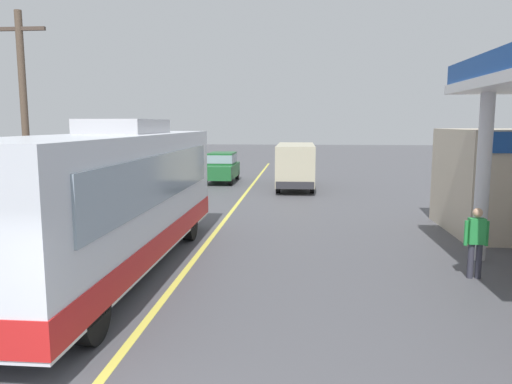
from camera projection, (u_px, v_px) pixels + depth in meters
The scene contains 7 objects.
ground at pixel (244, 196), 24.41m from camera, with size 120.00×120.00×0.00m, color #4C4C51.
lane_divider_stripe at pixel (230, 214), 19.48m from camera, with size 0.16×50.00×0.01m, color #D8CC4C.
coach_bus_main at pixel (113, 202), 11.69m from camera, with size 2.60×11.04×3.69m.
minibus_opposing_lane at pixel (296, 162), 27.01m from camera, with size 2.04×6.13×2.44m.
pedestrian_near_pump at pixel (476, 239), 11.25m from camera, with size 0.55×0.22×1.66m.
car_trailing_behind_bus at pixel (222, 166), 29.91m from camera, with size 1.70×4.20×1.82m.
utility_pole_roadside at pixel (25, 116), 16.49m from camera, with size 1.80×0.24×7.28m.
Camera 1 is at (2.75, -4.00, 3.57)m, focal length 34.18 mm.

